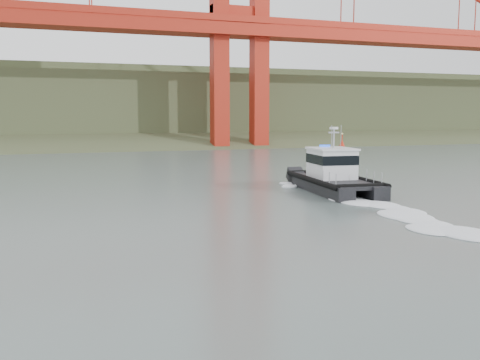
# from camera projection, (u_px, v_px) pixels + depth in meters

# --- Properties ---
(ground) EXTENTS (400.00, 400.00, 0.00)m
(ground) POSITION_uv_depth(u_px,v_px,m) (328.00, 249.00, 25.64)
(ground) COLOR #51605C
(ground) RESTS_ON ground
(headlands) EXTENTS (500.00, 105.36, 27.12)m
(headlands) POSITION_uv_depth(u_px,v_px,m) (99.00, 112.00, 142.19)
(headlands) COLOR #3B4628
(headlands) RESTS_ON ground
(patrol_boat) EXTENTS (5.33, 11.83, 5.57)m
(patrol_boat) POSITION_uv_depth(u_px,v_px,m) (333.00, 175.00, 44.83)
(patrol_boat) COLOR black
(patrol_boat) RESTS_ON ground
(nav_buoy) EXTENTS (1.78, 1.78, 3.71)m
(nav_buoy) POSITION_uv_depth(u_px,v_px,m) (342.00, 149.00, 85.65)
(nav_buoy) COLOR red
(nav_buoy) RESTS_ON ground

